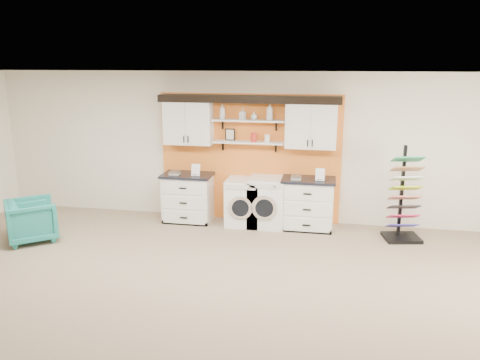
% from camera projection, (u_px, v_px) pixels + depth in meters
% --- Properties ---
extents(floor, '(10.00, 10.00, 0.00)m').
position_uv_depth(floor, '(192.00, 330.00, 5.34)').
color(floor, gray).
rests_on(floor, ground).
extents(ceiling, '(10.00, 10.00, 0.00)m').
position_uv_depth(ceiling, '(185.00, 80.00, 4.64)').
color(ceiling, white).
rests_on(ceiling, wall_back).
extents(wall_back, '(10.00, 0.00, 10.00)m').
position_uv_depth(wall_back, '(250.00, 147.00, 8.80)').
color(wall_back, silver).
rests_on(wall_back, floor).
extents(accent_panel, '(3.40, 0.07, 2.40)m').
position_uv_depth(accent_panel, '(250.00, 158.00, 8.81)').
color(accent_panel, orange).
rests_on(accent_panel, wall_back).
extents(upper_cabinet_left, '(0.90, 0.35, 0.84)m').
position_uv_depth(upper_cabinet_left, '(188.00, 122.00, 8.68)').
color(upper_cabinet_left, white).
rests_on(upper_cabinet_left, wall_back).
extents(upper_cabinet_right, '(0.90, 0.35, 0.84)m').
position_uv_depth(upper_cabinet_right, '(311.00, 125.00, 8.28)').
color(upper_cabinet_right, white).
rests_on(upper_cabinet_right, wall_back).
extents(shelf_lower, '(1.32, 0.28, 0.03)m').
position_uv_depth(shelf_lower, '(248.00, 142.00, 8.57)').
color(shelf_lower, white).
rests_on(shelf_lower, wall_back).
extents(shelf_upper, '(1.32, 0.28, 0.03)m').
position_uv_depth(shelf_upper, '(248.00, 120.00, 8.47)').
color(shelf_upper, white).
rests_on(shelf_upper, wall_back).
extents(crown_molding, '(3.30, 0.41, 0.13)m').
position_uv_depth(crown_molding, '(249.00, 98.00, 8.39)').
color(crown_molding, black).
rests_on(crown_molding, wall_back).
extents(picture_frame, '(0.18, 0.02, 0.22)m').
position_uv_depth(picture_frame, '(230.00, 135.00, 8.65)').
color(picture_frame, black).
rests_on(picture_frame, shelf_lower).
extents(canister_red, '(0.11, 0.11, 0.16)m').
position_uv_depth(canister_red, '(254.00, 137.00, 8.53)').
color(canister_red, red).
rests_on(canister_red, shelf_lower).
extents(canister_cream, '(0.10, 0.10, 0.14)m').
position_uv_depth(canister_cream, '(267.00, 138.00, 8.49)').
color(canister_cream, silver).
rests_on(canister_cream, shelf_lower).
extents(base_cabinet_left, '(0.94, 0.66, 0.92)m').
position_uv_depth(base_cabinet_left, '(188.00, 197.00, 8.89)').
color(base_cabinet_left, white).
rests_on(base_cabinet_left, floor).
extents(base_cabinet_right, '(0.95, 0.66, 0.93)m').
position_uv_depth(base_cabinet_right, '(308.00, 203.00, 8.48)').
color(base_cabinet_right, white).
rests_on(base_cabinet_right, floor).
extents(washer, '(0.62, 0.71, 0.87)m').
position_uv_depth(washer, '(244.00, 202.00, 8.70)').
color(washer, white).
rests_on(washer, floor).
extents(dryer, '(0.65, 0.71, 0.91)m').
position_uv_depth(dryer, '(267.00, 202.00, 8.62)').
color(dryer, white).
rests_on(dryer, floor).
extents(sample_rack, '(0.67, 0.59, 1.61)m').
position_uv_depth(sample_rack, '(403.00, 210.00, 7.94)').
color(sample_rack, black).
rests_on(sample_rack, floor).
extents(armchair, '(1.08, 1.08, 0.71)m').
position_uv_depth(armchair, '(32.00, 220.00, 7.93)').
color(armchair, '#1C7A72').
rests_on(armchair, floor).
extents(soap_bottle_a, '(0.15, 0.15, 0.28)m').
position_uv_depth(soap_bottle_a, '(222.00, 111.00, 8.52)').
color(soap_bottle_a, silver).
rests_on(soap_bottle_a, shelf_upper).
extents(soap_bottle_b, '(0.12, 0.12, 0.21)m').
position_uv_depth(soap_bottle_b, '(243.00, 114.00, 8.46)').
color(soap_bottle_b, silver).
rests_on(soap_bottle_b, shelf_upper).
extents(soap_bottle_c, '(0.16, 0.16, 0.15)m').
position_uv_depth(soap_bottle_c, '(254.00, 116.00, 8.43)').
color(soap_bottle_c, silver).
rests_on(soap_bottle_c, shelf_upper).
extents(soap_bottle_d, '(0.14, 0.14, 0.31)m').
position_uv_depth(soap_bottle_d, '(270.00, 111.00, 8.36)').
color(soap_bottle_d, silver).
rests_on(soap_bottle_d, shelf_upper).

